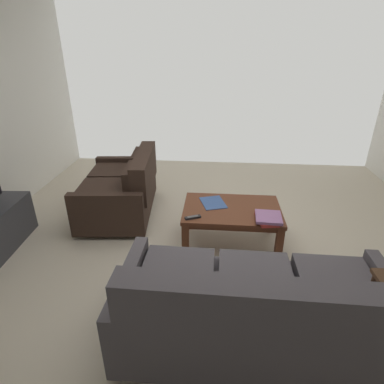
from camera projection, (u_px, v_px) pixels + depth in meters
name	position (u px, v px, depth m)	size (l,w,h in m)	color
ground_plane	(214.00, 257.00, 3.23)	(5.46, 5.79, 0.01)	beige
sofa_main	(257.00, 312.00, 2.10)	(1.91, 0.93, 0.85)	black
loveseat_near	(123.00, 189.00, 3.92)	(0.95, 1.36, 0.81)	black
coffee_table	(232.00, 214.00, 3.28)	(1.01, 0.68, 0.45)	brown
book_stack	(268.00, 218.00, 3.00)	(0.26, 0.29, 0.06)	#C63833
tv_remote	(193.00, 217.00, 3.06)	(0.16, 0.10, 0.02)	black
loose_magazine	(213.00, 203.00, 3.35)	(0.24, 0.30, 0.01)	#385693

